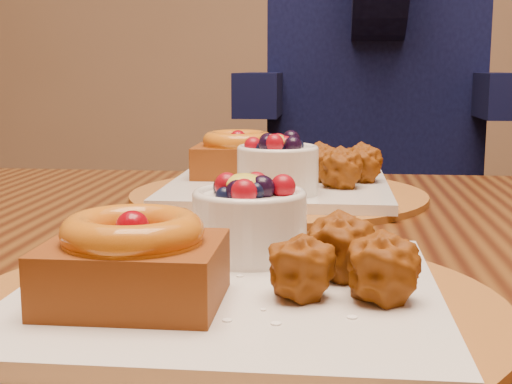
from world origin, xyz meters
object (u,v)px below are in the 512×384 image
at_px(place_setting_far, 275,178).
at_px(diner, 375,29).
at_px(chair_far, 384,264).
at_px(place_setting_near, 227,276).
at_px(dining_table, 261,313).

xyz_separation_m(place_setting_far, diner, (0.16, 0.77, 0.23)).
xyz_separation_m(place_setting_far, chair_far, (0.20, 0.78, -0.32)).
relative_size(place_setting_near, diner, 0.40).
height_order(chair_far, diner, diner).
bearing_deg(place_setting_far, place_setting_near, -89.92).
bearing_deg(diner, dining_table, -97.48).
bearing_deg(diner, place_setting_near, -95.96).
distance_m(place_setting_near, chair_far, 1.26).
bearing_deg(diner, place_setting_far, -100.22).
distance_m(dining_table, diner, 1.05).
bearing_deg(diner, chair_far, 10.80).
bearing_deg(dining_table, chair_far, 78.67).
bearing_deg(chair_far, diner, -160.78).
distance_m(dining_table, place_setting_near, 0.24).
bearing_deg(place_setting_far, chair_far, 75.44).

